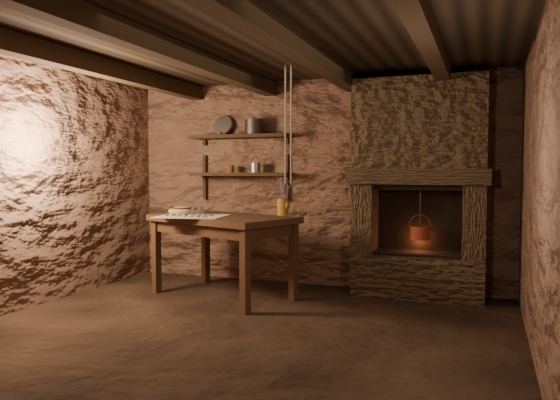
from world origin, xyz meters
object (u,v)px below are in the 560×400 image
at_px(red_pot, 420,232).
at_px(work_table, 223,253).
at_px(wooden_bowl, 182,211).
at_px(stoneware_jug, 283,199).
at_px(iron_stockpot, 254,128).

bearing_deg(red_pot, work_table, -161.39).
bearing_deg(work_table, wooden_bowl, -163.19).
bearing_deg(stoneware_jug, work_table, 179.42).
bearing_deg(work_table, red_pot, 38.63).
distance_m(work_table, red_pot, 2.09).
distance_m(stoneware_jug, red_pot, 1.48).
distance_m(work_table, stoneware_jug, 0.86).
height_order(stoneware_jug, red_pot, stoneware_jug).
xyz_separation_m(stoneware_jug, wooden_bowl, (-1.10, -0.24, -0.14)).
height_order(stoneware_jug, iron_stockpot, iron_stockpot).
bearing_deg(red_pot, iron_stockpot, 176.46).
relative_size(iron_stockpot, red_pot, 0.39).
bearing_deg(stoneware_jug, red_pot, -8.94).
distance_m(work_table, iron_stockpot, 1.59).
xyz_separation_m(iron_stockpot, red_pot, (1.94, -0.12, -1.15)).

